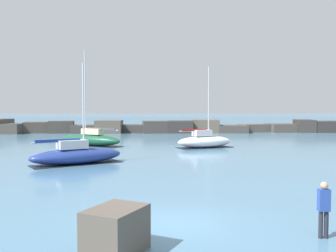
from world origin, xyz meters
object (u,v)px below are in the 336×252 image
Objects in this scene: sailboat_moored_0 at (204,141)px; person_on_rocks at (324,206)px; sailboat_moored_1 at (90,139)px; sailboat_moored_4 at (77,155)px.

sailboat_moored_0 is 27.65m from person_on_rocks.
sailboat_moored_1 reaches higher than person_on_rocks.
sailboat_moored_0 reaches higher than sailboat_moored_4.
sailboat_moored_0 is 12.69m from sailboat_moored_1.
sailboat_moored_0 is 0.80× the size of sailboat_moored_1.
sailboat_moored_1 is 32.66m from person_on_rocks.
sailboat_moored_1 reaches higher than sailboat_moored_4.
person_on_rocks is at bearing -68.25° from sailboat_moored_1.
sailboat_moored_0 is 15.79m from sailboat_moored_4.
sailboat_moored_0 is at bearing -12.25° from sailboat_moored_1.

